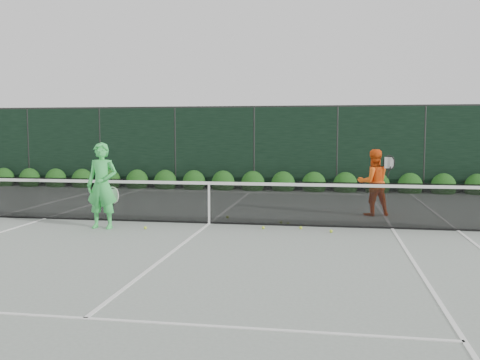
# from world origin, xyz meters

# --- Properties ---
(ground) EXTENTS (80.00, 80.00, 0.00)m
(ground) POSITION_xyz_m (0.00, 0.00, 0.00)
(ground) COLOR gray
(ground) RESTS_ON ground
(tennis_net) EXTENTS (12.90, 0.10, 1.07)m
(tennis_net) POSITION_xyz_m (-0.02, 0.00, 0.53)
(tennis_net) COLOR black
(tennis_net) RESTS_ON ground
(player_woman) EXTENTS (0.70, 0.46, 1.89)m
(player_woman) POSITION_xyz_m (-2.19, -0.95, 0.94)
(player_woman) COLOR #3ED55A
(player_woman) RESTS_ON ground
(player_man) EXTENTS (0.97, 0.83, 1.68)m
(player_man) POSITION_xyz_m (3.84, 1.90, 0.84)
(player_man) COLOR #FF5E15
(player_man) RESTS_ON ground
(court_lines) EXTENTS (11.03, 23.83, 0.01)m
(court_lines) POSITION_xyz_m (0.00, 0.00, 0.01)
(court_lines) COLOR white
(court_lines) RESTS_ON ground
(windscreen_fence) EXTENTS (32.00, 21.07, 3.06)m
(windscreen_fence) POSITION_xyz_m (0.00, -2.71, 1.51)
(windscreen_fence) COLOR black
(windscreen_fence) RESTS_ON ground
(hedge_row) EXTENTS (31.66, 0.65, 0.94)m
(hedge_row) POSITION_xyz_m (-0.00, 7.15, 0.23)
(hedge_row) COLOR #13380F
(hedge_row) RESTS_ON ground
(tennis_balls) EXTENTS (4.08, 1.80, 0.07)m
(tennis_balls) POSITION_xyz_m (1.25, -0.18, 0.03)
(tennis_balls) COLOR #C0DF31
(tennis_balls) RESTS_ON ground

